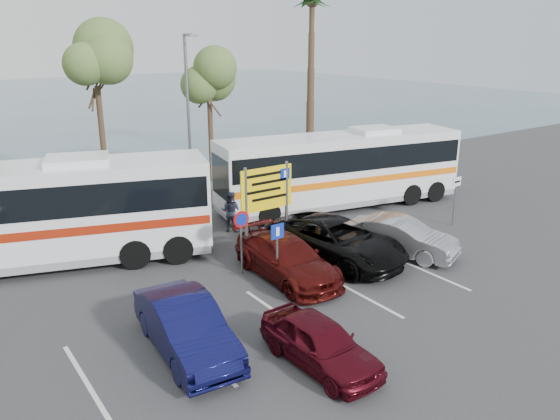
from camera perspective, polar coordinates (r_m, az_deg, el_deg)
ground at (r=17.97m, az=1.71°, el=-8.84°), size 120.00×120.00×0.00m
kerb_strip at (r=29.61m, az=-14.73°, el=1.56°), size 44.00×2.40×0.15m
seawall at (r=31.38m, az=-16.07°, el=2.77°), size 48.00×0.80×0.60m
tree_mid at (r=28.08m, az=-18.74°, el=14.03°), size 3.20×3.20×8.00m
tree_right at (r=30.40m, az=-7.49°, el=14.08°), size 3.20×3.20×7.40m
palm_tree at (r=34.23m, az=3.37°, el=20.79°), size 4.80×4.80×11.20m
street_lamp_right at (r=29.44m, az=-9.54°, el=10.80°), size 0.45×1.15×8.01m
direction_sign at (r=20.06m, az=-1.40°, el=1.51°), size 2.20×0.12×3.60m
sign_no_stop at (r=18.86m, az=-4.06°, el=-2.34°), size 0.60×0.08×2.35m
sign_parking at (r=17.85m, az=-0.29°, el=-3.85°), size 0.50×0.07×2.25m
sign_taxi at (r=25.06m, az=17.87°, el=1.57°), size 0.50×0.07×2.20m
lane_markings at (r=16.65m, az=0.60°, el=-11.10°), size 12.02×4.20×0.01m
coach_bus_left at (r=21.33m, az=-24.98°, el=-0.84°), size 12.99×6.51×3.98m
coach_bus_right at (r=26.61m, az=6.32°, el=3.99°), size 12.43×4.90×3.79m
car_blue at (r=14.88m, az=-9.79°, el=-11.92°), size 1.95×4.60×1.48m
car_maroon at (r=18.89m, az=0.71°, el=-5.11°), size 2.13×4.90×1.40m
car_red at (r=14.25m, az=4.21°, el=-13.66°), size 1.60×3.73×1.26m
suv_black at (r=20.42m, az=5.81°, el=-3.15°), size 3.55×6.02×1.57m
car_silver_b at (r=21.36m, az=12.49°, el=-2.76°), size 2.96×4.54×1.41m
pedestrian_near at (r=21.27m, az=-7.57°, el=-2.08°), size 0.77×0.71×1.76m
pedestrian_far at (r=23.37m, az=-5.17°, el=-0.13°), size 1.08×1.10×1.78m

